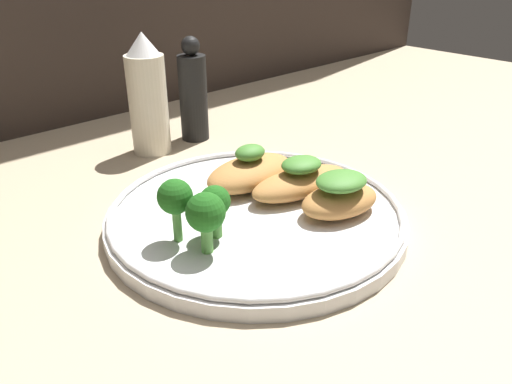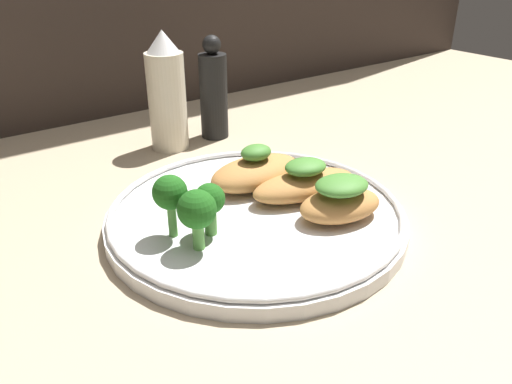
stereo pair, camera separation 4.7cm
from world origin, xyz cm
name	(u,v)px [view 2 (the right image)]	position (x,y,z in cm)	size (l,w,h in cm)	color
ground_plane	(256,228)	(0.00, 0.00, -0.50)	(180.00, 180.00, 1.00)	tan
plate	(256,214)	(0.00, 0.00, 0.99)	(28.56, 28.56, 2.00)	white
grilled_meat_front	(340,201)	(5.45, -5.71, 3.18)	(8.92, 6.50, 4.12)	#BC7F42
grilled_meat_middle	(305,183)	(5.62, -0.58, 2.97)	(12.01, 6.57, 4.05)	#BC7F42
grilled_meat_back	(256,171)	(3.29, 4.42, 3.04)	(10.62, 5.95, 4.53)	#BC7F42
broccoli_bunch	(191,203)	(-7.45, -0.99, 5.04)	(5.69, 6.26, 5.75)	#569942
sauce_bottle	(167,94)	(2.77, 22.66, 7.19)	(4.81, 4.81, 15.04)	beige
pepper_grinder	(214,93)	(9.69, 22.66, 6.23)	(3.73, 3.73, 13.74)	black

